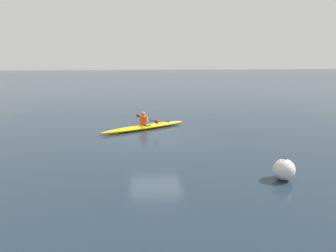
% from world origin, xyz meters
% --- Properties ---
extents(ground_plane, '(160.00, 160.00, 0.00)m').
position_xyz_m(ground_plane, '(0.00, 0.00, 0.00)').
color(ground_plane, '#1E2D3D').
extents(kayak, '(4.67, 2.88, 0.25)m').
position_xyz_m(kayak, '(0.43, -1.98, 0.13)').
color(kayak, '#EAB214').
rests_on(kayak, ground).
extents(kayaker, '(1.14, 2.10, 0.71)m').
position_xyz_m(kayaker, '(0.49, -1.95, 0.54)').
color(kayaker, '#E04C14').
rests_on(kayaker, kayak).
extents(mooring_buoy_channel_marker, '(0.67, 0.67, 0.72)m').
position_xyz_m(mooring_buoy_channel_marker, '(-3.72, 5.21, 0.34)').
color(mooring_buoy_channel_marker, silver).
rests_on(mooring_buoy_channel_marker, ground).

